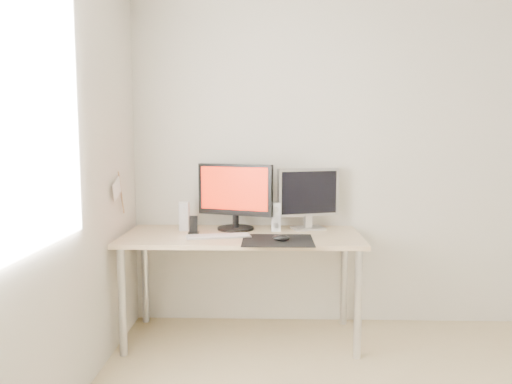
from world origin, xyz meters
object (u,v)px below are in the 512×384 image
object	(u,v)px
second_monitor	(308,196)
speaker_right	(276,217)
speaker_left	(184,216)
keyboard	(219,236)
phone_dock	(194,228)
mouse	(281,238)
main_monitor	(235,194)
desk	(242,246)

from	to	relation	value
second_monitor	speaker_right	world-z (taller)	second_monitor
speaker_left	speaker_right	world-z (taller)	same
keyboard	phone_dock	world-z (taller)	phone_dock
mouse	second_monitor	size ratio (longest dim) A/B	0.25
second_monitor	phone_dock	distance (m)	0.84
main_monitor	speaker_right	size ratio (longest dim) A/B	2.65
phone_dock	second_monitor	bearing A→B (deg)	13.97
main_monitor	speaker_right	world-z (taller)	main_monitor
second_monitor	speaker_left	bearing A→B (deg)	-175.44
mouse	second_monitor	bearing A→B (deg)	64.77
mouse	speaker_right	world-z (taller)	speaker_right
second_monitor	phone_dock	world-z (taller)	second_monitor
keyboard	speaker_right	bearing A→B (deg)	31.66
speaker_left	speaker_right	xyz separation A→B (m)	(0.64, 0.00, 0.00)
mouse	main_monitor	world-z (taller)	main_monitor
main_monitor	second_monitor	xyz separation A→B (m)	(0.52, 0.04, -0.01)
desk	second_monitor	bearing A→B (deg)	23.72
second_monitor	speaker_left	world-z (taller)	second_monitor
desk	keyboard	bearing A→B (deg)	-145.69
main_monitor	phone_dock	xyz separation A→B (m)	(-0.27, -0.16, -0.22)
main_monitor	phone_dock	bearing A→B (deg)	-149.44
desk	second_monitor	xyz separation A→B (m)	(0.46, 0.20, 0.32)
second_monitor	speaker_left	size ratio (longest dim) A/B	2.18
mouse	speaker_left	xyz separation A→B (m)	(-0.67, 0.36, 0.08)
main_monitor	phone_dock	distance (m)	0.38
mouse	desk	distance (m)	0.36
mouse	phone_dock	size ratio (longest dim) A/B	0.88
mouse	phone_dock	xyz separation A→B (m)	(-0.59, 0.23, 0.02)
main_monitor	phone_dock	size ratio (longest dim) A/B	4.31
main_monitor	speaker_left	bearing A→B (deg)	-174.56
mouse	desk	world-z (taller)	mouse
mouse	desk	bearing A→B (deg)	139.09
keyboard	speaker_left	bearing A→B (deg)	138.58
phone_dock	desk	bearing A→B (deg)	-1.15
main_monitor	keyboard	distance (m)	0.38
speaker_left	phone_dock	world-z (taller)	speaker_left
desk	main_monitor	bearing A→B (deg)	108.44
desk	speaker_left	bearing A→B (deg)	162.04
desk	phone_dock	size ratio (longest dim) A/B	12.88
speaker_left	desk	bearing A→B (deg)	-17.96
desk	phone_dock	bearing A→B (deg)	178.85
desk	phone_dock	xyz separation A→B (m)	(-0.33, 0.01, 0.12)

